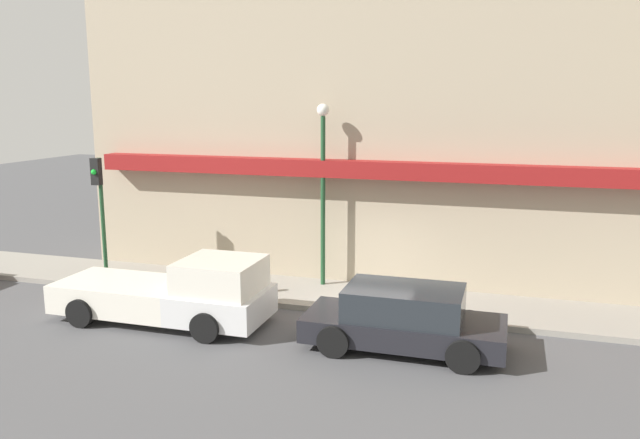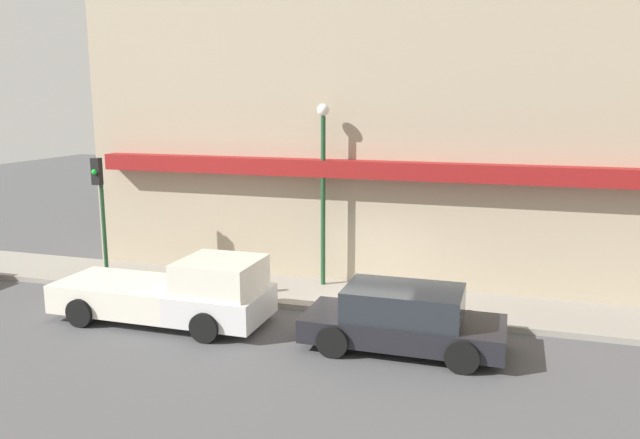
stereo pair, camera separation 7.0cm
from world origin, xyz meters
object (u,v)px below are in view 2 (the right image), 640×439
Objects in this scene: pickup_truck at (176,293)px; street_lamp at (323,173)px; parked_car at (403,319)px; fire_hydrant at (258,282)px; traffic_light at (100,197)px.

street_lamp is at bearing 52.30° from pickup_truck.
parked_car is 5.28m from fire_hydrant.
pickup_truck is at bearing -30.87° from traffic_light.
pickup_truck is 1.49× the size of traffic_light.
street_lamp is 6.80m from traffic_light.
street_lamp is at bearing 41.49° from fire_hydrant.
traffic_light is at bearing -177.47° from fire_hydrant.
street_lamp is (-3.10, 3.86, 2.82)m from parked_car.
parked_car is 5.70m from street_lamp.
street_lamp reaches higher than traffic_light.
street_lamp is (2.77, 3.86, 2.76)m from pickup_truck.
street_lamp is at bearing 129.90° from parked_car.
pickup_truck reaches higher than fire_hydrant.
fire_hydrant is at bearing -138.51° from street_lamp.
parked_car is 0.85× the size of street_lamp.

